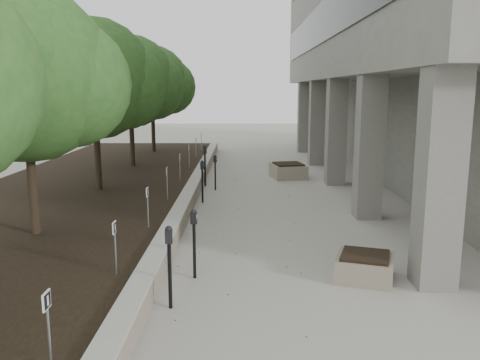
{
  "coord_description": "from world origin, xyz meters",
  "views": [
    {
      "loc": [
        -0.13,
        -7.74,
        3.6
      ],
      "look_at": [
        -0.21,
        5.91,
        1.09
      ],
      "focal_mm": 37.05,
      "sensor_mm": 36.0,
      "label": 1
    }
  ],
  "objects_px": {
    "crabapple_tree_3": "(95,105)",
    "crabapple_tree_5": "(152,99)",
    "crabapple_tree_2": "(27,112)",
    "parking_meter_1": "(194,244)",
    "planter_front": "(365,266)",
    "planter_back": "(288,170)",
    "parking_meter_4": "(215,173)",
    "crabapple_tree_4": "(130,101)",
    "parking_meter_3": "(202,182)",
    "parking_meter_2": "(170,267)",
    "parking_meter_5": "(205,166)"
  },
  "relations": [
    {
      "from": "crabapple_tree_2",
      "to": "parking_meter_4",
      "type": "bearing_deg",
      "value": 61.63
    },
    {
      "from": "crabapple_tree_2",
      "to": "planter_back",
      "type": "bearing_deg",
      "value": 55.08
    },
    {
      "from": "parking_meter_1",
      "to": "planter_back",
      "type": "xyz_separation_m",
      "value": [
        2.8,
        11.02,
        -0.38
      ]
    },
    {
      "from": "parking_meter_2",
      "to": "parking_meter_3",
      "type": "distance_m",
      "value": 7.81
    },
    {
      "from": "crabapple_tree_2",
      "to": "crabapple_tree_3",
      "type": "xyz_separation_m",
      "value": [
        0.0,
        5.0,
        0.0
      ]
    },
    {
      "from": "crabapple_tree_5",
      "to": "parking_meter_4",
      "type": "height_order",
      "value": "crabapple_tree_5"
    },
    {
      "from": "parking_meter_1",
      "to": "planter_front",
      "type": "xyz_separation_m",
      "value": [
        3.28,
        -0.02,
        -0.44
      ]
    },
    {
      "from": "crabapple_tree_5",
      "to": "crabapple_tree_2",
      "type": "bearing_deg",
      "value": -90.0
    },
    {
      "from": "crabapple_tree_2",
      "to": "parking_meter_3",
      "type": "distance_m",
      "value": 6.36
    },
    {
      "from": "crabapple_tree_3",
      "to": "crabapple_tree_4",
      "type": "height_order",
      "value": "same"
    },
    {
      "from": "crabapple_tree_5",
      "to": "parking_meter_5",
      "type": "relative_size",
      "value": 3.5
    },
    {
      "from": "crabapple_tree_2",
      "to": "crabapple_tree_5",
      "type": "distance_m",
      "value": 15.0
    },
    {
      "from": "crabapple_tree_2",
      "to": "parking_meter_1",
      "type": "bearing_deg",
      "value": -23.85
    },
    {
      "from": "planter_front",
      "to": "crabapple_tree_2",
      "type": "bearing_deg",
      "value": 166.6
    },
    {
      "from": "parking_meter_3",
      "to": "planter_back",
      "type": "height_order",
      "value": "parking_meter_3"
    },
    {
      "from": "parking_meter_3",
      "to": "planter_front",
      "type": "height_order",
      "value": "parking_meter_3"
    },
    {
      "from": "parking_meter_4",
      "to": "planter_front",
      "type": "bearing_deg",
      "value": -47.66
    },
    {
      "from": "crabapple_tree_2",
      "to": "parking_meter_1",
      "type": "distance_m",
      "value": 4.76
    },
    {
      "from": "parking_meter_5",
      "to": "crabapple_tree_4",
      "type": "bearing_deg",
      "value": 134.12
    },
    {
      "from": "crabapple_tree_3",
      "to": "parking_meter_5",
      "type": "height_order",
      "value": "crabapple_tree_3"
    },
    {
      "from": "planter_front",
      "to": "parking_meter_1",
      "type": "bearing_deg",
      "value": 179.67
    },
    {
      "from": "crabapple_tree_3",
      "to": "crabapple_tree_5",
      "type": "height_order",
      "value": "same"
    },
    {
      "from": "crabapple_tree_2",
      "to": "planter_front",
      "type": "xyz_separation_m",
      "value": [
        7.02,
        -1.67,
        -2.87
      ]
    },
    {
      "from": "parking_meter_2",
      "to": "parking_meter_3",
      "type": "xyz_separation_m",
      "value": [
        -0.09,
        7.81,
        -0.02
      ]
    },
    {
      "from": "parking_meter_1",
      "to": "parking_meter_5",
      "type": "bearing_deg",
      "value": 104.59
    },
    {
      "from": "parking_meter_5",
      "to": "planter_back",
      "type": "xyz_separation_m",
      "value": [
        3.29,
        1.79,
        -0.47
      ]
    },
    {
      "from": "crabapple_tree_2",
      "to": "parking_meter_4",
      "type": "distance_m",
      "value": 8.12
    },
    {
      "from": "crabapple_tree_5",
      "to": "parking_meter_5",
      "type": "height_order",
      "value": "crabapple_tree_5"
    },
    {
      "from": "parking_meter_4",
      "to": "parking_meter_2",
      "type": "bearing_deg",
      "value": -70.41
    },
    {
      "from": "crabapple_tree_4",
      "to": "parking_meter_1",
      "type": "relative_size",
      "value": 3.97
    },
    {
      "from": "parking_meter_3",
      "to": "planter_front",
      "type": "xyz_separation_m",
      "value": [
        3.65,
        -6.48,
        -0.44
      ]
    },
    {
      "from": "crabapple_tree_5",
      "to": "parking_meter_4",
      "type": "bearing_deg",
      "value": -65.84
    },
    {
      "from": "crabapple_tree_2",
      "to": "parking_meter_2",
      "type": "height_order",
      "value": "crabapple_tree_2"
    },
    {
      "from": "crabapple_tree_5",
      "to": "planter_back",
      "type": "xyz_separation_m",
      "value": [
        6.54,
        -5.63,
        -2.81
      ]
    },
    {
      "from": "parking_meter_3",
      "to": "parking_meter_5",
      "type": "height_order",
      "value": "parking_meter_5"
    },
    {
      "from": "crabapple_tree_2",
      "to": "crabapple_tree_3",
      "type": "distance_m",
      "value": 5.0
    },
    {
      "from": "parking_meter_2",
      "to": "planter_back",
      "type": "distance_m",
      "value": 12.75
    },
    {
      "from": "crabapple_tree_5",
      "to": "parking_meter_3",
      "type": "xyz_separation_m",
      "value": [
        3.37,
        -10.19,
        -2.43
      ]
    },
    {
      "from": "parking_meter_2",
      "to": "parking_meter_3",
      "type": "bearing_deg",
      "value": 87.26
    },
    {
      "from": "crabapple_tree_5",
      "to": "parking_meter_5",
      "type": "distance_m",
      "value": 8.43
    },
    {
      "from": "parking_meter_1",
      "to": "parking_meter_5",
      "type": "distance_m",
      "value": 9.25
    },
    {
      "from": "crabapple_tree_2",
      "to": "parking_meter_1",
      "type": "height_order",
      "value": "crabapple_tree_2"
    },
    {
      "from": "crabapple_tree_4",
      "to": "crabapple_tree_5",
      "type": "height_order",
      "value": "same"
    },
    {
      "from": "parking_meter_3",
      "to": "planter_back",
      "type": "xyz_separation_m",
      "value": [
        3.16,
        4.56,
        -0.38
      ]
    },
    {
      "from": "crabapple_tree_5",
      "to": "parking_meter_5",
      "type": "bearing_deg",
      "value": -66.34
    },
    {
      "from": "planter_front",
      "to": "planter_back",
      "type": "xyz_separation_m",
      "value": [
        -0.48,
        11.04,
        0.06
      ]
    },
    {
      "from": "crabapple_tree_3",
      "to": "parking_meter_4",
      "type": "bearing_deg",
      "value": 26.18
    },
    {
      "from": "crabapple_tree_4",
      "to": "planter_front",
      "type": "xyz_separation_m",
      "value": [
        7.02,
        -11.67,
        -2.87
      ]
    },
    {
      "from": "crabapple_tree_5",
      "to": "parking_meter_5",
      "type": "xyz_separation_m",
      "value": [
        3.25,
        -7.42,
        -2.34
      ]
    },
    {
      "from": "crabapple_tree_5",
      "to": "planter_back",
      "type": "bearing_deg",
      "value": -40.73
    }
  ]
}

